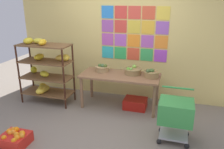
{
  "coord_description": "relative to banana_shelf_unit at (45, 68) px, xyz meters",
  "views": [
    {
      "loc": [
        1.2,
        -3.19,
        2.18
      ],
      "look_at": [
        0.07,
        0.6,
        0.83
      ],
      "focal_mm": 36.97,
      "sensor_mm": 36.0,
      "label": 1
    }
  ],
  "objects": [
    {
      "name": "ground",
      "position": [
        1.45,
        -0.82,
        -0.74
      ],
      "size": [
        9.19,
        9.19,
        0.0
      ],
      "primitive_type": "plane",
      "color": "slate"
    },
    {
      "name": "back_wall_with_art",
      "position": [
        1.46,
        0.8,
        0.64
      ],
      "size": [
        4.76,
        0.07,
        2.76
      ],
      "color": "#DDC46E",
      "rests_on": "ground"
    },
    {
      "name": "banana_shelf_unit",
      "position": [
        0.0,
        0.0,
        0.0
      ],
      "size": [
        1.07,
        0.55,
        1.39
      ],
      "color": "#3A1C11",
      "rests_on": "ground"
    },
    {
      "name": "display_table",
      "position": [
        1.57,
        0.19,
        -0.13
      ],
      "size": [
        1.57,
        0.67,
        0.69
      ],
      "color": "#8A6040",
      "rests_on": "ground"
    },
    {
      "name": "fruit_basket_right",
      "position": [
        1.8,
        0.31,
        0.02
      ],
      "size": [
        0.35,
        0.35,
        0.17
      ],
      "color": "olive",
      "rests_on": "display_table"
    },
    {
      "name": "fruit_basket_back_right",
      "position": [
        1.16,
        0.3,
        0.02
      ],
      "size": [
        0.3,
        0.3,
        0.16
      ],
      "color": "#A68655",
      "rests_on": "display_table"
    },
    {
      "name": "fruit_basket_back_left",
      "position": [
        2.19,
        0.21,
        0.03
      ],
      "size": [
        0.3,
        0.3,
        0.17
      ],
      "color": "olive",
      "rests_on": "display_table"
    },
    {
      "name": "produce_crate_under_table",
      "position": [
        1.9,
        0.2,
        -0.64
      ],
      "size": [
        0.45,
        0.36,
        0.2
      ],
      "primitive_type": "cube",
      "color": "#AB1911",
      "rests_on": "ground"
    },
    {
      "name": "orange_crate_foreground",
      "position": [
        0.37,
        -1.54,
        -0.63
      ],
      "size": [
        0.41,
        0.36,
        0.24
      ],
      "color": "red",
      "rests_on": "ground"
    },
    {
      "name": "shopping_cart",
      "position": [
        2.69,
        -0.71,
        -0.26
      ],
      "size": [
        0.51,
        0.48,
        0.81
      ],
      "rotation": [
        0.0,
        0.0,
        -0.1
      ],
      "color": "black",
      "rests_on": "ground"
    }
  ]
}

